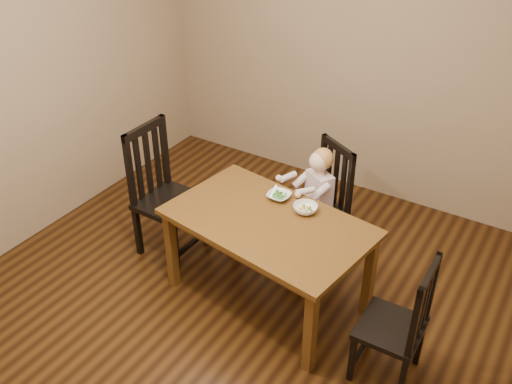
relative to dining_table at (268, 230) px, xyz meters
The scene contains 9 objects.
room 0.75m from the dining_table, 131.30° to the right, with size 4.01×4.01×2.71m.
dining_table is the anchor object (origin of this frame).
chair_child 0.73m from the dining_table, 83.88° to the left, with size 0.56×0.56×0.98m.
chair_left 1.04m from the dining_table, behind, with size 0.46×0.48×1.10m.
chair_right 1.09m from the dining_table, 10.98° to the right, with size 0.39×0.41×0.93m.
toddler 0.67m from the dining_table, 85.52° to the left, with size 0.29×0.37×0.50m, color silver, non-canonical shape.
bowl_peas 0.31m from the dining_table, 105.03° to the left, with size 0.17×0.17×0.04m, color white.
bowl_veg 0.30m from the dining_table, 53.16° to the left, with size 0.18×0.18×0.05m, color white.
fork 0.32m from the dining_table, 113.83° to the left, with size 0.03×0.14×0.05m.
Camera 1 is at (1.78, -2.63, 3.01)m, focal length 40.00 mm.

